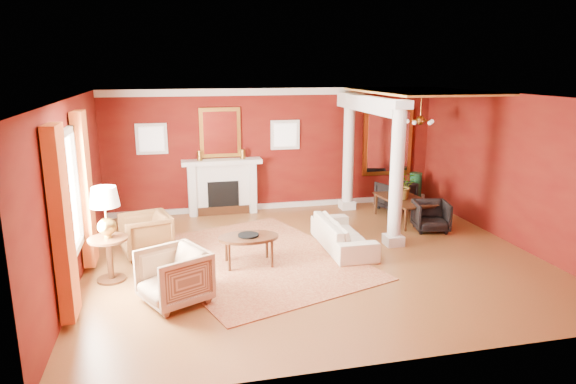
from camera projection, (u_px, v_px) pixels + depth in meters
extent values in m
plane|color=brown|center=(314.00, 257.00, 9.37)|extent=(8.00, 8.00, 0.00)
cube|color=#60180D|center=(275.00, 149.00, 12.34)|extent=(8.00, 0.04, 2.90)
cube|color=#60180D|center=(401.00, 246.00, 5.72)|extent=(8.00, 0.04, 2.90)
cube|color=#60180D|center=(73.00, 192.00, 8.15)|extent=(0.04, 7.00, 2.90)
cube|color=#60180D|center=(514.00, 170.00, 9.91)|extent=(0.04, 7.00, 2.90)
cube|color=white|center=(316.00, 97.00, 8.68)|extent=(8.00, 7.00, 0.04)
cube|color=silver|center=(222.00, 188.00, 12.09)|extent=(1.60, 0.34, 1.20)
cube|color=black|center=(223.00, 196.00, 11.96)|extent=(0.72, 0.03, 0.70)
cube|color=#311A0D|center=(224.00, 211.00, 12.05)|extent=(1.20, 0.05, 0.20)
cube|color=silver|center=(222.00, 162.00, 11.90)|extent=(1.85, 0.42, 0.10)
cube|color=silver|center=(192.00, 190.00, 11.91)|extent=(0.16, 0.40, 1.20)
cube|color=silver|center=(252.00, 187.00, 12.22)|extent=(0.16, 0.40, 1.20)
cube|color=gold|center=(220.00, 133.00, 11.91)|extent=(0.95, 0.06, 1.15)
cube|color=white|center=(220.00, 133.00, 11.87)|extent=(0.78, 0.02, 0.98)
cube|color=silver|center=(152.00, 139.00, 11.60)|extent=(0.70, 0.06, 0.70)
cube|color=white|center=(152.00, 139.00, 11.57)|extent=(0.54, 0.02, 0.54)
cube|color=silver|center=(285.00, 135.00, 12.28)|extent=(0.70, 0.06, 0.70)
cube|color=white|center=(285.00, 135.00, 12.25)|extent=(0.54, 0.02, 0.54)
cube|color=white|center=(66.00, 195.00, 7.56)|extent=(0.03, 1.30, 1.70)
cube|color=silver|center=(59.00, 207.00, 6.91)|extent=(0.08, 0.10, 1.90)
cube|color=silver|center=(77.00, 185.00, 8.23)|extent=(0.08, 0.10, 1.90)
cube|color=#C25221|center=(62.00, 224.00, 6.67)|extent=(0.18, 0.55, 2.60)
cube|color=#C25221|center=(85.00, 189.00, 8.56)|extent=(0.18, 0.55, 2.60)
cube|color=silver|center=(393.00, 240.00, 10.01)|extent=(0.34, 0.34, 0.20)
cylinder|color=silver|center=(397.00, 172.00, 9.68)|extent=(0.26, 0.26, 2.50)
cube|color=silver|center=(400.00, 104.00, 9.38)|extent=(0.36, 0.36, 0.16)
cube|color=silver|center=(347.00, 205.00, 12.56)|extent=(0.34, 0.34, 0.20)
cylinder|color=silver|center=(349.00, 150.00, 12.24)|extent=(0.26, 0.26, 2.50)
cube|color=silver|center=(350.00, 96.00, 11.93)|extent=(0.36, 0.36, 0.16)
cube|color=silver|center=(368.00, 104.00, 10.92)|extent=(0.30, 3.20, 0.32)
cube|color=gold|center=(421.00, 92.00, 10.97)|extent=(2.30, 3.40, 0.04)
cube|color=gold|center=(388.00, 142.00, 12.91)|extent=(1.30, 0.06, 1.70)
cube|color=white|center=(388.00, 142.00, 12.88)|extent=(1.10, 0.02, 1.50)
cylinder|color=olive|center=(421.00, 105.00, 11.10)|extent=(0.02, 0.02, 0.65)
sphere|color=olive|center=(420.00, 120.00, 11.18)|extent=(0.20, 0.20, 0.20)
sphere|color=beige|center=(432.00, 121.00, 11.24)|extent=(0.09, 0.09, 0.09)
sphere|color=beige|center=(418.00, 120.00, 11.45)|extent=(0.09, 0.09, 0.09)
sphere|color=beige|center=(407.00, 121.00, 11.29)|extent=(0.09, 0.09, 0.09)
sphere|color=beige|center=(414.00, 123.00, 10.98)|extent=(0.09, 0.09, 0.09)
sphere|color=beige|center=(430.00, 123.00, 10.95)|extent=(0.09, 0.09, 0.09)
cube|color=silver|center=(275.00, 92.00, 11.97)|extent=(8.00, 0.08, 0.16)
cube|color=silver|center=(275.00, 206.00, 12.63)|extent=(8.00, 0.08, 0.12)
cube|color=maroon|center=(256.00, 259.00, 9.29)|extent=(4.24, 4.89, 0.02)
imported|color=beige|center=(343.00, 229.00, 9.77)|extent=(0.58, 1.93, 0.75)
imported|color=black|center=(146.00, 233.00, 9.37)|extent=(0.98, 1.01, 0.87)
imported|color=tan|center=(174.00, 274.00, 7.48)|extent=(1.12, 1.15, 0.90)
cylinder|color=#311A0D|center=(248.00, 237.00, 8.91)|extent=(1.05, 1.05, 0.05)
cylinder|color=#311A0D|center=(229.00, 258.00, 8.67)|extent=(0.05, 0.05, 0.48)
cylinder|color=#311A0D|center=(272.00, 255.00, 8.83)|extent=(0.05, 0.05, 0.48)
cylinder|color=#311A0D|center=(226.00, 249.00, 9.11)|extent=(0.05, 0.05, 0.48)
cylinder|color=#311A0D|center=(267.00, 246.00, 9.27)|extent=(0.05, 0.05, 0.48)
imported|color=#311A0D|center=(248.00, 230.00, 8.93)|extent=(0.14, 0.04, 0.20)
cylinder|color=#311A0D|center=(112.00, 279.00, 8.37)|extent=(0.46, 0.46, 0.04)
cylinder|color=#311A0D|center=(110.00, 260.00, 8.29)|extent=(0.10, 0.10, 0.71)
cylinder|color=#311A0D|center=(108.00, 239.00, 8.20)|extent=(0.63, 0.63, 0.04)
sphere|color=olive|center=(107.00, 227.00, 8.15)|extent=(0.29, 0.29, 0.29)
cylinder|color=olive|center=(106.00, 214.00, 8.10)|extent=(0.03, 0.03, 0.31)
cone|color=beige|center=(104.00, 197.00, 8.04)|extent=(0.46, 0.46, 0.31)
imported|color=#311A0D|center=(405.00, 203.00, 11.49)|extent=(0.65, 1.53, 0.83)
imported|color=black|center=(431.00, 215.00, 10.82)|extent=(0.81, 0.78, 0.71)
imported|color=black|center=(396.00, 194.00, 12.42)|extent=(0.94, 0.91, 0.76)
sphere|color=#144022|center=(415.00, 198.00, 12.94)|extent=(0.34, 0.34, 0.34)
cylinder|color=#144022|center=(415.00, 189.00, 12.88)|extent=(0.31, 0.31, 0.81)
imported|color=#26591E|center=(404.00, 175.00, 11.29)|extent=(0.73, 0.77, 0.48)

